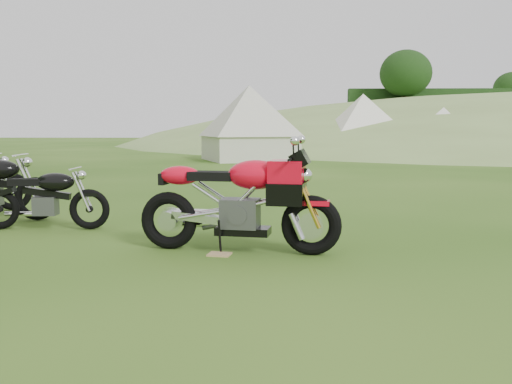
# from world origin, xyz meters

# --- Properties ---
(ground) EXTENTS (120.00, 120.00, 0.00)m
(ground) POSITION_xyz_m (0.00, 0.00, 0.00)
(ground) COLOR #265011
(ground) RESTS_ON ground
(sport_motorcycle) EXTENTS (2.31, 0.92, 1.35)m
(sport_motorcycle) POSITION_xyz_m (-0.28, 0.57, 0.67)
(sport_motorcycle) COLOR red
(sport_motorcycle) RESTS_ON ground
(plywood_board) EXTENTS (0.28, 0.24, 0.02)m
(plywood_board) POSITION_xyz_m (-0.48, 0.37, 0.01)
(plywood_board) COLOR tan
(plywood_board) RESTS_ON ground
(vintage_moto_a) EXTENTS (1.78, 0.45, 0.93)m
(vintage_moto_a) POSITION_xyz_m (-3.08, 1.88, 0.47)
(vintage_moto_a) COLOR black
(vintage_moto_a) RESTS_ON ground
(tent_left) EXTENTS (4.25, 4.25, 2.89)m
(tent_left) POSITION_xyz_m (-0.91, 17.80, 1.45)
(tent_left) COLOR beige
(tent_left) RESTS_ON ground
(tent_mid) EXTENTS (3.82, 3.82, 2.84)m
(tent_mid) POSITION_xyz_m (4.50, 22.63, 1.42)
(tent_mid) COLOR white
(tent_mid) RESTS_ON ground
(tent_right) EXTENTS (3.58, 3.58, 2.43)m
(tent_right) POSITION_xyz_m (8.26, 21.93, 1.22)
(tent_right) COLOR white
(tent_right) RESTS_ON ground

